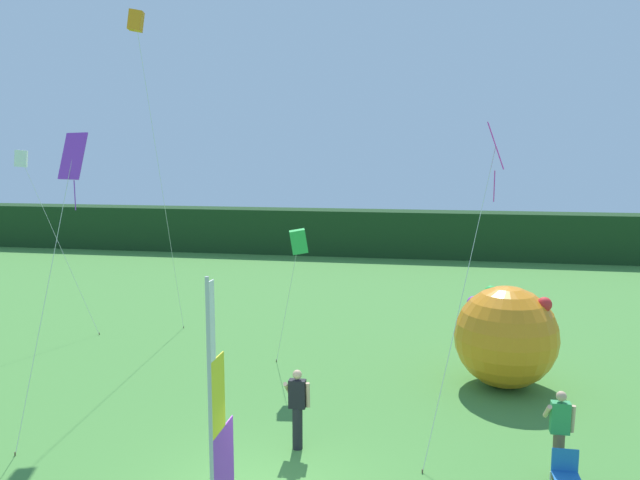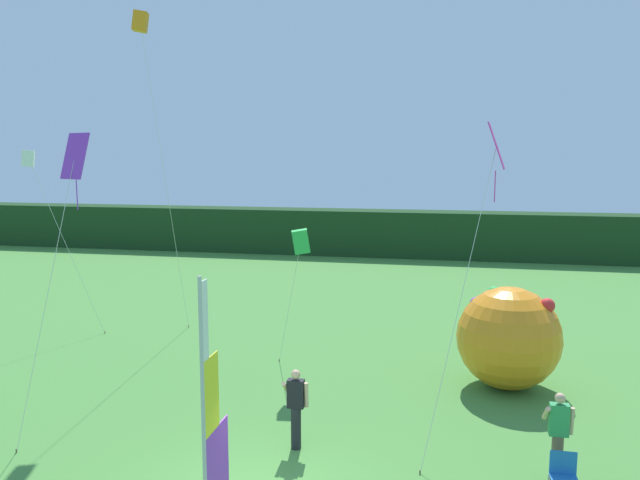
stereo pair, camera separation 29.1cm
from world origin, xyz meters
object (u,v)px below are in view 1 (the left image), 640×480
Objects in this scene: banner_flag at (218,425)px; person_mid_field at (297,407)px; folding_chair at (566,472)px; kite_green_box_2 at (299,242)px; kite_orange_box_3 at (136,24)px; kite_purple_diamond_4 at (71,165)px; kite_magenta_diamond_1 at (494,156)px; kite_white_box_0 at (22,160)px; inflatable_balloon at (506,336)px; person_near_banner at (559,432)px.

banner_flag is 3.99m from person_mid_field.
kite_green_box_2 is (-6.28, 5.63, 3.34)m from folding_chair.
folding_chair is (5.71, 2.77, -1.68)m from banner_flag.
kite_purple_diamond_4 is (0.66, -4.82, -4.09)m from kite_orange_box_3.
kite_green_box_2 reaches higher than person_mid_field.
banner_flag is 8.35m from kite_magenta_diamond_1.
folding_chair is 0.14× the size of kite_white_box_0.
folding_chair is 16.29m from kite_orange_box_3.
banner_flag is 6.57m from folding_chair.
banner_flag is 13.48m from kite_orange_box_3.
person_mid_field is 5.41m from folding_chair.
folding_chair is 9.07m from kite_green_box_2.
inflatable_balloon is at bearing 43.81° from person_mid_field.
banner_flag is at bearing -96.27° from person_mid_field.
kite_orange_box_3 is at bearing -12.33° from kite_white_box_0.
person_mid_field is 7.51m from kite_purple_diamond_4.
kite_orange_box_3 is at bearing 150.39° from folding_chair.
kite_orange_box_3 is at bearing 121.58° from banner_flag.
person_mid_field is 1.99× the size of folding_chair.
kite_purple_diamond_4 is (-4.46, -3.97, 2.23)m from kite_green_box_2.
person_near_banner is 0.28× the size of kite_white_box_0.
person_mid_field is at bearing 169.35° from folding_chair.
kite_green_box_2 is 0.40× the size of kite_orange_box_3.
kite_purple_diamond_4 is at bearing -172.15° from kite_magenta_diamond_1.
kite_purple_diamond_4 reaches higher than folding_chair.
banner_flag is at bearing -154.13° from folding_chair.
person_mid_field is at bearing -30.78° from kite_white_box_0.
folding_chair is (0.50, -5.60, -0.89)m from inflatable_balloon.
kite_purple_diamond_4 is at bearing 173.08° from person_mid_field.
kite_white_box_0 is 0.61× the size of kite_orange_box_3.
kite_magenta_diamond_1 is at bearing 112.70° from folding_chair.
kite_white_box_0 is (-15.81, 1.95, 4.74)m from inflatable_balloon.
kite_orange_box_3 is (-11.40, 6.48, 9.66)m from folding_chair.
banner_flag is 0.65× the size of kite_magenta_diamond_1.
person_near_banner is at bearing -38.21° from kite_green_box_2.
banner_flag is at bearing -86.14° from kite_green_box_2.
kite_magenta_diamond_1 reaches higher than kite_purple_diamond_4.
kite_purple_diamond_4 is (-10.73, 0.96, 5.12)m from person_near_banner.
kite_white_box_0 reaches higher than banner_flag.
kite_purple_diamond_4 is (-5.44, 0.66, 5.14)m from person_mid_field.
person_near_banner is at bearing 31.27° from banner_flag.
person_near_banner is 11.93m from kite_purple_diamond_4.
kite_green_box_2 is (-0.98, 4.63, 2.91)m from person_mid_field.
person_mid_field is at bearing -6.92° from kite_purple_diamond_4.
inflatable_balloon is at bearing 95.66° from person_near_banner.
kite_purple_diamond_4 reaches higher than kite_green_box_2.
person_near_banner is 0.26× the size of kite_purple_diamond_4.
banner_flag is 5.14× the size of folding_chair.
kite_magenta_diamond_1 is at bearing 7.85° from kite_purple_diamond_4.
banner_flag is 0.71× the size of kite_white_box_0.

